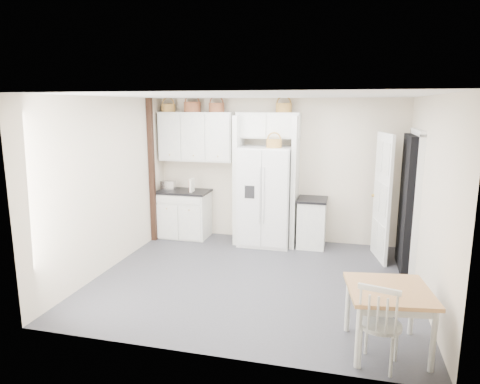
# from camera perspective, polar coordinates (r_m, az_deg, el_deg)

# --- Properties ---
(floor) EXTENTS (4.50, 4.50, 0.00)m
(floor) POSITION_cam_1_polar(r_m,az_deg,el_deg) (6.33, 1.88, -11.51)
(floor) COLOR #41424D
(floor) RESTS_ON ground
(ceiling) EXTENTS (4.50, 4.50, 0.00)m
(ceiling) POSITION_cam_1_polar(r_m,az_deg,el_deg) (5.83, 2.06, 12.73)
(ceiling) COLOR white
(ceiling) RESTS_ON wall_back
(wall_back) EXTENTS (4.50, 0.00, 4.50)m
(wall_back) POSITION_cam_1_polar(r_m,az_deg,el_deg) (7.88, 5.04, 2.90)
(wall_back) COLOR beige
(wall_back) RESTS_ON floor
(wall_left) EXTENTS (0.00, 4.00, 4.00)m
(wall_left) POSITION_cam_1_polar(r_m,az_deg,el_deg) (6.77, -16.98, 1.02)
(wall_left) COLOR beige
(wall_left) RESTS_ON floor
(wall_right) EXTENTS (0.00, 4.00, 4.00)m
(wall_right) POSITION_cam_1_polar(r_m,az_deg,el_deg) (5.91, 23.82, -0.96)
(wall_right) COLOR beige
(wall_right) RESTS_ON floor
(refrigerator) EXTENTS (0.91, 0.73, 1.76)m
(refrigerator) POSITION_cam_1_polar(r_m,az_deg,el_deg) (7.65, 3.46, -0.55)
(refrigerator) COLOR white
(refrigerator) RESTS_ON floor
(base_cab_left) EXTENTS (0.92, 0.58, 0.86)m
(base_cab_left) POSITION_cam_1_polar(r_m,az_deg,el_deg) (8.22, -7.44, -2.99)
(base_cab_left) COLOR silver
(base_cab_left) RESTS_ON floor
(base_cab_right) EXTENTS (0.47, 0.57, 0.83)m
(base_cab_right) POSITION_cam_1_polar(r_m,az_deg,el_deg) (7.70, 9.54, -4.17)
(base_cab_right) COLOR silver
(base_cab_right) RESTS_ON floor
(dining_table) EXTENTS (0.91, 0.91, 0.67)m
(dining_table) POSITION_cam_1_polar(r_m,az_deg,el_deg) (4.78, 19.02, -15.76)
(dining_table) COLOR #A37A39
(dining_table) RESTS_ON floor
(windsor_chair) EXTENTS (0.49, 0.46, 0.84)m
(windsor_chair) POSITION_cam_1_polar(r_m,az_deg,el_deg) (4.47, 18.15, -16.51)
(windsor_chair) COLOR silver
(windsor_chair) RESTS_ON floor
(counter_left) EXTENTS (0.96, 0.62, 0.04)m
(counter_left) POSITION_cam_1_polar(r_m,az_deg,el_deg) (8.12, -7.52, 0.07)
(counter_left) COLOR black
(counter_left) RESTS_ON base_cab_left
(counter_right) EXTENTS (0.51, 0.60, 0.04)m
(counter_right) POSITION_cam_1_polar(r_m,az_deg,el_deg) (7.59, 9.65, -1.01)
(counter_right) COLOR black
(counter_right) RESTS_ON base_cab_right
(toaster) EXTENTS (0.26, 0.16, 0.18)m
(toaster) POSITION_cam_1_polar(r_m,az_deg,el_deg) (8.18, -9.54, 0.86)
(toaster) COLOR silver
(toaster) RESTS_ON counter_left
(cookbook_red) EXTENTS (0.03, 0.15, 0.22)m
(cookbook_red) POSITION_cam_1_polar(r_m,az_deg,el_deg) (7.96, -6.52, 0.82)
(cookbook_red) COLOR #B42C20
(cookbook_red) RESTS_ON counter_left
(cookbook_cream) EXTENTS (0.04, 0.17, 0.25)m
(cookbook_cream) POSITION_cam_1_polar(r_m,az_deg,el_deg) (7.95, -6.43, 0.90)
(cookbook_cream) COLOR white
(cookbook_cream) RESTS_ON counter_left
(basket_upper_a) EXTENTS (0.26, 0.26, 0.15)m
(basket_upper_a) POSITION_cam_1_polar(r_m,az_deg,el_deg) (8.21, -9.53, 11.01)
(basket_upper_a) COLOR olive
(basket_upper_a) RESTS_ON upper_cabinet
(basket_upper_b) EXTENTS (0.31, 0.31, 0.18)m
(basket_upper_b) POSITION_cam_1_polar(r_m,az_deg,el_deg) (8.03, -6.39, 11.21)
(basket_upper_b) COLOR brown
(basket_upper_b) RESTS_ON upper_cabinet
(basket_upper_c) EXTENTS (0.29, 0.29, 0.17)m
(basket_upper_c) POSITION_cam_1_polar(r_m,az_deg,el_deg) (7.88, -3.15, 11.19)
(basket_upper_c) COLOR brown
(basket_upper_c) RESTS_ON upper_cabinet
(basket_bridge_b) EXTENTS (0.28, 0.28, 0.16)m
(basket_bridge_b) POSITION_cam_1_polar(r_m,az_deg,el_deg) (7.61, 5.85, 11.12)
(basket_bridge_b) COLOR olive
(basket_bridge_b) RESTS_ON bridge_cabinet
(basket_fridge_b) EXTENTS (0.26, 0.26, 0.14)m
(basket_fridge_b) POSITION_cam_1_polar(r_m,az_deg,el_deg) (7.38, 4.56, 6.47)
(basket_fridge_b) COLOR olive
(basket_fridge_b) RESTS_ON refrigerator
(upper_cabinet) EXTENTS (1.40, 0.34, 0.90)m
(upper_cabinet) POSITION_cam_1_polar(r_m,az_deg,el_deg) (8.02, -5.81, 7.35)
(upper_cabinet) COLOR silver
(upper_cabinet) RESTS_ON wall_back
(bridge_cabinet) EXTENTS (1.12, 0.34, 0.45)m
(bridge_cabinet) POSITION_cam_1_polar(r_m,az_deg,el_deg) (7.66, 3.82, 8.87)
(bridge_cabinet) COLOR silver
(bridge_cabinet) RESTS_ON wall_back
(fridge_panel_left) EXTENTS (0.08, 0.60, 2.30)m
(fridge_panel_left) POSITION_cam_1_polar(r_m,az_deg,el_deg) (7.75, -0.16, 1.67)
(fridge_panel_left) COLOR silver
(fridge_panel_left) RESTS_ON floor
(fridge_panel_right) EXTENTS (0.08, 0.60, 2.30)m
(fridge_panel_right) POSITION_cam_1_polar(r_m,az_deg,el_deg) (7.56, 7.35, 1.33)
(fridge_panel_right) COLOR silver
(fridge_panel_right) RESTS_ON floor
(trim_post) EXTENTS (0.09, 0.09, 2.60)m
(trim_post) POSITION_cam_1_polar(r_m,az_deg,el_deg) (7.92, -11.67, 2.75)
(trim_post) COLOR black
(trim_post) RESTS_ON floor
(doorway_void) EXTENTS (0.18, 0.85, 2.05)m
(doorway_void) POSITION_cam_1_polar(r_m,az_deg,el_deg) (6.92, 21.57, -1.41)
(doorway_void) COLOR black
(doorway_void) RESTS_ON floor
(door_slab) EXTENTS (0.21, 0.79, 2.05)m
(door_slab) POSITION_cam_1_polar(r_m,az_deg,el_deg) (7.20, 18.41, -0.70)
(door_slab) COLOR white
(door_slab) RESTS_ON floor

